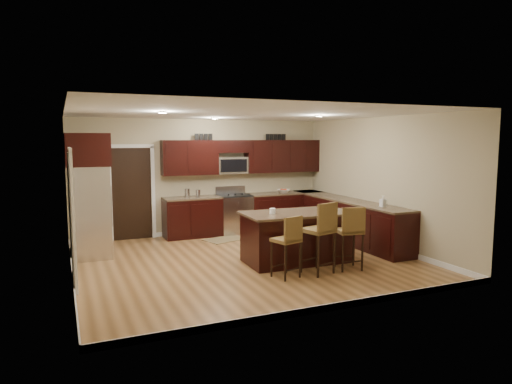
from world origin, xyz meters
name	(u,v)px	position (x,y,z in m)	size (l,w,h in m)	color
floor	(246,261)	(0.00, 0.00, 0.00)	(6.00, 6.00, 0.00)	olive
ceiling	(246,113)	(0.00, 0.00, 2.70)	(6.00, 6.00, 0.00)	silver
wall_back	(203,177)	(0.00, 2.75, 1.35)	(6.00, 6.00, 0.00)	tan
wall_left	(68,196)	(-3.00, 0.00, 1.35)	(5.50, 5.50, 0.00)	tan
wall_right	(380,182)	(3.00, 0.00, 1.35)	(5.50, 5.50, 0.00)	tan
base_cabinets	(299,217)	(1.90, 1.45, 0.46)	(4.02, 3.96, 0.92)	black
upper_cabinets	(246,156)	(1.04, 2.58, 1.84)	(4.00, 0.33, 0.80)	black
range	(234,214)	(0.68, 2.45, 0.47)	(0.76, 0.64, 1.11)	silver
microwave	(232,165)	(0.68, 2.60, 1.62)	(0.76, 0.31, 0.40)	silver
doorway	(132,194)	(-1.65, 2.73, 1.03)	(0.85, 0.03, 2.06)	black
pantry_door	(71,220)	(-2.98, -0.30, 1.02)	(0.03, 0.80, 2.04)	white
letter_decor	(240,137)	(0.90, 2.58, 2.29)	(2.20, 0.03, 0.15)	black
island	(297,238)	(0.83, -0.41, 0.43)	(2.01, 1.09, 0.92)	black
stool_left	(288,239)	(0.22, -1.25, 0.64)	(0.47, 0.47, 1.02)	brown
stool_mid	(321,230)	(0.83, -1.26, 0.75)	(0.56, 0.56, 1.21)	brown
stool_right	(350,231)	(1.41, -1.25, 0.69)	(0.49, 0.49, 1.11)	brown
refrigerator	(89,194)	(-2.62, 1.48, 1.21)	(0.79, 0.93, 2.35)	silver
floor_mat	(224,239)	(0.22, 1.86, 0.01)	(0.87, 0.58, 0.01)	olive
fruit_bowl	(283,191)	(2.00, 2.45, 0.96)	(0.31, 0.31, 0.08)	silver
soap_bottle	(383,201)	(2.70, -0.48, 1.03)	(0.10, 0.10, 0.22)	#B2B2B2
canister_tall	(187,193)	(-0.46, 2.45, 1.02)	(0.12, 0.12, 0.20)	silver
canister_short	(198,193)	(-0.21, 2.45, 1.00)	(0.11, 0.11, 0.16)	silver
island_jar	(272,211)	(0.33, -0.41, 0.97)	(0.10, 0.10, 0.10)	white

